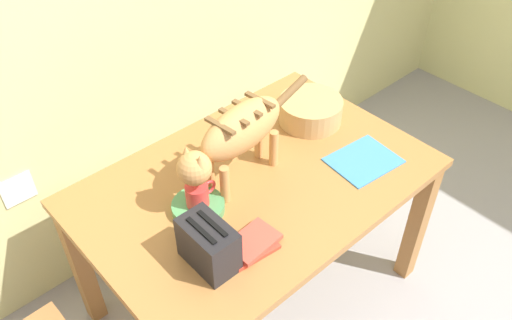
{
  "coord_description": "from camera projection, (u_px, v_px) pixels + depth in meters",
  "views": [
    {
      "loc": [
        -1.04,
        0.16,
        2.16
      ],
      "look_at": [
        -0.03,
        1.27,
        0.85
      ],
      "focal_mm": 36.98,
      "sensor_mm": 36.0,
      "label": 1
    }
  ],
  "objects": [
    {
      "name": "magazine",
      "position": [
        363.0,
        160.0,
        2.15
      ],
      "size": [
        0.29,
        0.24,
        0.01
      ],
      "primitive_type": "cube",
      "rotation": [
        0.0,
        0.0,
        -0.1
      ],
      "color": "#3C80BD",
      "rests_on": "dining_table"
    },
    {
      "name": "wicker_basket",
      "position": [
        311.0,
        110.0,
        2.32
      ],
      "size": [
        0.28,
        0.28,
        0.11
      ],
      "color": "tan",
      "rests_on": "dining_table"
    },
    {
      "name": "saucer_bowl",
      "position": [
        198.0,
        207.0,
        1.93
      ],
      "size": [
        0.2,
        0.2,
        0.03
      ],
      "primitive_type": "cylinder",
      "color": "#489054",
      "rests_on": "dining_table"
    },
    {
      "name": "dining_table",
      "position": [
        256.0,
        195.0,
        2.12
      ],
      "size": [
        1.36,
        0.91,
        0.75
      ],
      "color": "#A06936",
      "rests_on": "ground_plane"
    },
    {
      "name": "cat",
      "position": [
        236.0,
        135.0,
        1.91
      ],
      "size": [
        0.68,
        0.19,
        0.34
      ],
      "rotation": [
        0.0,
        0.0,
        1.68
      ],
      "color": "tan",
      "rests_on": "dining_table"
    },
    {
      "name": "toaster",
      "position": [
        208.0,
        245.0,
        1.71
      ],
      "size": [
        0.12,
        0.2,
        0.18
      ],
      "color": "black",
      "rests_on": "dining_table"
    },
    {
      "name": "book_stack",
      "position": [
        252.0,
        244.0,
        1.8
      ],
      "size": [
        0.2,
        0.14,
        0.03
      ],
      "color": "red",
      "rests_on": "dining_table"
    },
    {
      "name": "coffee_mug",
      "position": [
        198.0,
        195.0,
        1.89
      ],
      "size": [
        0.13,
        0.08,
        0.09
      ],
      "color": "red",
      "rests_on": "saucer_bowl"
    }
  ]
}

